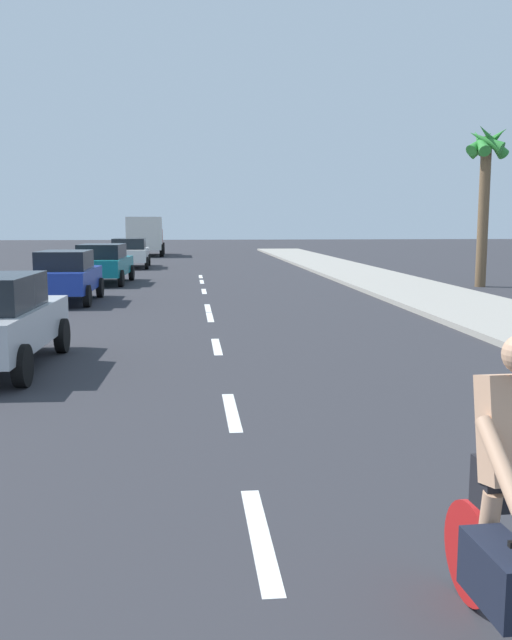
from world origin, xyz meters
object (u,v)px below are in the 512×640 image
object	(u,v)px
cyclist	(510,515)
parked_car_teal	(103,262)
parked_car_blue	(66,275)
palm_tree_far	(486,165)
parked_car_white	(130,252)
delivery_truck	(145,235)

from	to	relation	value
cyclist	parked_car_teal	size ratio (longest dim) A/B	0.41
parked_car_blue	palm_tree_far	distance (m)	15.60
parked_car_white	palm_tree_far	xyz separation A→B (m)	(14.14, -12.48, 3.69)
parked_car_teal	palm_tree_far	distance (m)	15.08
parked_car_teal	parked_car_white	xyz separation A→B (m)	(0.22, 9.77, 0.00)
parked_car_blue	parked_car_white	size ratio (longest dim) A/B	0.85
parked_car_blue	parked_car_white	world-z (taller)	same
cyclist	parked_car_blue	size ratio (longest dim) A/B	0.47
parked_car_teal	parked_car_white	distance (m)	9.77
parked_car_blue	palm_tree_far	world-z (taller)	palm_tree_far
parked_car_blue	delivery_truck	bearing A→B (deg)	89.68
cyclist	parked_car_white	world-z (taller)	cyclist
parked_car_blue	parked_car_teal	size ratio (longest dim) A/B	0.87
parked_car_white	palm_tree_far	world-z (taller)	palm_tree_far
parked_car_teal	parked_car_white	size ratio (longest dim) A/B	0.97
parked_car_teal	palm_tree_far	bearing A→B (deg)	-7.71
cyclist	delivery_truck	bearing A→B (deg)	-86.43
cyclist	delivery_truck	size ratio (longest dim) A/B	0.29
cyclist	parked_car_teal	world-z (taller)	cyclist
cyclist	palm_tree_far	distance (m)	23.70
cyclist	parked_car_blue	distance (m)	18.54
parked_car_blue	palm_tree_far	size ratio (longest dim) A/B	0.64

